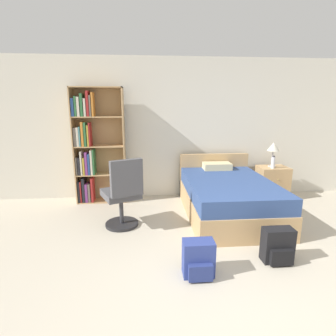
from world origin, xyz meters
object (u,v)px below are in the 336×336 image
object	(u,v)px
nightstand	(272,182)
water_bottle	(273,162)
bookshelf	(92,147)
backpack_blue	(199,259)
bed	(227,196)
backpack_black	(278,246)
office_chair	(123,195)
table_lamp	(273,148)

from	to	relation	value
nightstand	water_bottle	bearing A→B (deg)	-122.65
nightstand	bookshelf	bearing A→B (deg)	178.45
water_bottle	backpack_blue	world-z (taller)	water_bottle
water_bottle	backpack_blue	size ratio (longest dim) A/B	0.61
bed	nightstand	xyz separation A→B (m)	(1.09, 0.68, 0.00)
water_bottle	bed	bearing A→B (deg)	-150.47
water_bottle	backpack_black	bearing A→B (deg)	-113.56
bookshelf	backpack_blue	bearing A→B (deg)	-57.75
backpack_blue	water_bottle	bearing A→B (deg)	50.00
water_bottle	nightstand	bearing A→B (deg)	57.35
bookshelf	backpack_black	xyz separation A→B (m)	(2.41, -2.16, -0.83)
nightstand	backpack_black	bearing A→B (deg)	-114.06
water_bottle	backpack_blue	distance (m)	2.85
bookshelf	water_bottle	xyz separation A→B (m)	(3.27, -0.20, -0.29)
office_chair	nightstand	size ratio (longest dim) A/B	1.70
office_chair	backpack_blue	bearing A→B (deg)	-53.87
table_lamp	backpack_black	bearing A→B (deg)	-113.30
bed	table_lamp	distance (m)	1.44
bookshelf	backpack_blue	world-z (taller)	bookshelf
bed	office_chair	world-z (taller)	office_chair
bookshelf	backpack_black	distance (m)	3.34
bed	nightstand	distance (m)	1.29
bed	backpack_blue	distance (m)	1.75
table_lamp	backpack_black	xyz separation A→B (m)	(-0.90, -2.09, -0.79)
bookshelf	bed	size ratio (longest dim) A/B	1.04
bed	office_chair	xyz separation A→B (m)	(-1.63, -0.38, 0.20)
bed	backpack_blue	world-z (taller)	bed
nightstand	backpack_blue	bearing A→B (deg)	-129.68
bookshelf	nightstand	distance (m)	3.41
office_chair	nightstand	xyz separation A→B (m)	(2.72, 1.07, -0.19)
office_chair	backpack_black	distance (m)	2.08
nightstand	backpack_blue	xyz separation A→B (m)	(-1.86, -2.25, -0.13)
bed	backpack_blue	bearing A→B (deg)	-116.35
nightstand	bed	bearing A→B (deg)	-147.86
backpack_black	water_bottle	bearing A→B (deg)	66.44
nightstand	table_lamp	size ratio (longest dim) A/B	1.33
backpack_blue	backpack_black	bearing A→B (deg)	10.45
bookshelf	water_bottle	bearing A→B (deg)	-3.43
backpack_black	nightstand	bearing A→B (deg)	65.94
bookshelf	backpack_blue	distance (m)	2.89
office_chair	backpack_blue	size ratio (longest dim) A/B	2.74
bed	office_chair	size ratio (longest dim) A/B	1.88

